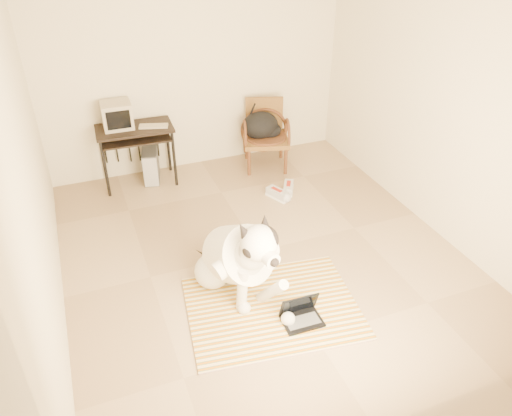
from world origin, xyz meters
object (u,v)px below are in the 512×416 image
laptop (301,314)px  backpack (262,126)px  computer_desk (135,136)px  crt_monitor (117,115)px  rattan_chair (266,134)px  pc_tower (151,165)px  dog (238,258)px

laptop → backpack: backpack is taller
laptop → computer_desk: 3.21m
computer_desk → backpack: bearing=-3.7°
laptop → crt_monitor: size_ratio=0.98×
rattan_chair → pc_tower: bearing=174.4°
crt_monitor → pc_tower: 0.80m
crt_monitor → pc_tower: (0.33, -0.04, -0.73)m
laptop → backpack: bearing=74.6°
laptop → crt_monitor: bearing=108.4°
pc_tower → rattan_chair: size_ratio=0.53×
dog → crt_monitor: (-0.66, 2.54, 0.54)m
dog → laptop: (0.38, -0.58, -0.32)m
dog → computer_desk: 2.52m
dog → computer_desk: size_ratio=1.41×
dog → rattan_chair: size_ratio=1.50×
pc_tower → backpack: size_ratio=0.92×
dog → backpack: size_ratio=2.58×
computer_desk → backpack: 1.67m
laptop → backpack: size_ratio=0.68×
rattan_chair → backpack: rattan_chair is taller
crt_monitor → rattan_chair: bearing=-5.7°
computer_desk → dog: bearing=-78.9°
dog → computer_desk: dog is taller
dog → pc_tower: dog is taller
crt_monitor → backpack: crt_monitor is taller
rattan_chair → backpack: (-0.05, -0.00, 0.13)m
backpack → pc_tower: bearing=174.1°
dog → pc_tower: (-0.33, 2.51, -0.19)m
pc_tower → dog: bearing=-82.5°
laptop → rattan_chair: 3.08m
crt_monitor → backpack: bearing=-6.0°
pc_tower → computer_desk: bearing=-162.7°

